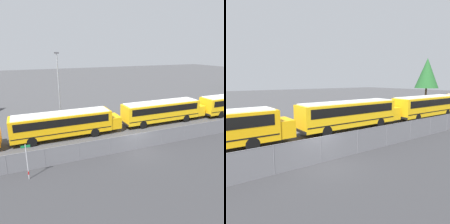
% 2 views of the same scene
% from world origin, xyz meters
% --- Properties ---
extents(ground_plane, '(200.00, 200.00, 0.00)m').
position_xyz_m(ground_plane, '(0.00, 0.00, 0.00)').
color(ground_plane, '#424244').
extents(road_strip, '(126.80, 12.00, 0.01)m').
position_xyz_m(road_strip, '(0.00, -6.00, 0.00)').
color(road_strip, '#333335').
rests_on(road_strip, ground_plane).
extents(fence, '(92.87, 0.07, 1.75)m').
position_xyz_m(fence, '(0.00, -0.00, 0.89)').
color(fence, '#9EA0A5').
rests_on(fence, ground_plane).
extents(school_bus_2, '(12.94, 2.61, 3.06)m').
position_xyz_m(school_bus_2, '(-6.27, 6.07, 1.84)').
color(school_bus_2, '#EDA80F').
rests_on(school_bus_2, ground_plane).
extents(school_bus_3, '(12.94, 2.61, 3.06)m').
position_xyz_m(school_bus_3, '(7.55, 6.27, 1.84)').
color(school_bus_3, yellow).
rests_on(school_bus_3, ground_plane).
extents(street_sign, '(0.70, 0.09, 3.02)m').
position_xyz_m(street_sign, '(-10.72, -1.45, 1.60)').
color(street_sign, '#B7B7BC').
rests_on(street_sign, ground_plane).
extents(light_pole, '(0.60, 0.24, 9.71)m').
position_xyz_m(light_pole, '(-5.76, 12.07, 5.25)').
color(light_pole, gray).
rests_on(light_pole, ground_plane).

